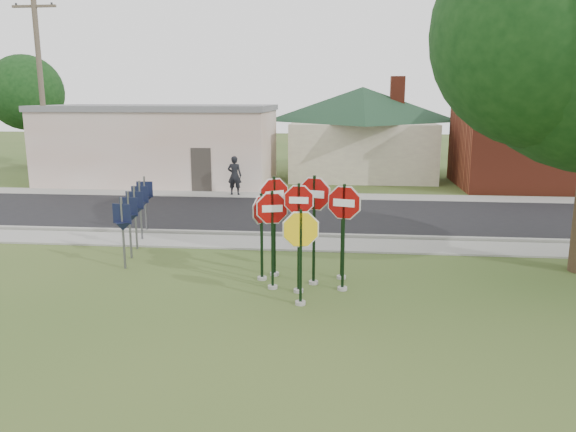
# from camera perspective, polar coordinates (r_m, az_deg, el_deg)

# --- Properties ---
(ground) EXTENTS (120.00, 120.00, 0.00)m
(ground) POSITION_cam_1_polar(r_m,az_deg,el_deg) (12.82, 0.94, -9.35)
(ground) COLOR #304A1B
(ground) RESTS_ON ground
(sidewalk_near) EXTENTS (60.00, 1.60, 0.06)m
(sidewalk_near) POSITION_cam_1_polar(r_m,az_deg,el_deg) (18.03, 2.40, -2.87)
(sidewalk_near) COLOR gray
(sidewalk_near) RESTS_ON ground
(road) EXTENTS (60.00, 7.00, 0.04)m
(road) POSITION_cam_1_polar(r_m,az_deg,el_deg) (22.40, 3.07, 0.07)
(road) COLOR black
(road) RESTS_ON ground
(sidewalk_far) EXTENTS (60.00, 1.60, 0.06)m
(sidewalk_far) POSITION_cam_1_polar(r_m,az_deg,el_deg) (26.62, 3.51, 2.01)
(sidewalk_far) COLOR gray
(sidewalk_far) RESTS_ON ground
(curb) EXTENTS (60.00, 0.20, 0.14)m
(curb) POSITION_cam_1_polar(r_m,az_deg,el_deg) (18.98, 2.58, -1.98)
(curb) COLOR gray
(curb) RESTS_ON ground
(stop_sign_center) EXTENTS (0.99, 0.24, 2.78)m
(stop_sign_center) POSITION_cam_1_polar(r_m,az_deg,el_deg) (13.33, 1.10, -0.75)
(stop_sign_center) COLOR gray
(stop_sign_center) RESTS_ON ground
(stop_sign_yellow) EXTENTS (1.14, 0.24, 2.35)m
(stop_sign_yellow) POSITION_cam_1_polar(r_m,az_deg,el_deg) (12.59, 1.30, -2.89)
(stop_sign_yellow) COLOR gray
(stop_sign_yellow) RESTS_ON ground
(stop_sign_left) EXTENTS (1.04, 0.30, 2.57)m
(stop_sign_left) POSITION_cam_1_polar(r_m,az_deg,el_deg) (13.62, -1.61, -1.01)
(stop_sign_left) COLOR gray
(stop_sign_left) RESTS_ON ground
(stop_sign_right) EXTENTS (1.10, 0.31, 2.76)m
(stop_sign_right) POSITION_cam_1_polar(r_m,az_deg,el_deg) (13.53, 5.69, -0.50)
(stop_sign_right) COLOR gray
(stop_sign_right) RESTS_ON ground
(stop_sign_back_right) EXTENTS (1.10, 0.38, 2.91)m
(stop_sign_back_right) POSITION_cam_1_polar(r_m,az_deg,el_deg) (13.90, 2.67, 0.35)
(stop_sign_back_right) COLOR gray
(stop_sign_back_right) RESTS_ON ground
(stop_sign_back_left) EXTENTS (0.95, 0.70, 2.78)m
(stop_sign_back_left) POSITION_cam_1_polar(r_m,az_deg,el_deg) (14.60, -1.41, 0.57)
(stop_sign_back_left) COLOR gray
(stop_sign_back_left) RESTS_ON ground
(stop_sign_far_right) EXTENTS (0.68, 0.85, 2.55)m
(stop_sign_far_right) POSITION_cam_1_polar(r_m,az_deg,el_deg) (14.43, 5.56, -0.39)
(stop_sign_far_right) COLOR gray
(stop_sign_far_right) RESTS_ON ground
(stop_sign_far_left) EXTENTS (0.44, 0.94, 2.38)m
(stop_sign_far_left) POSITION_cam_1_polar(r_m,az_deg,el_deg) (14.32, -2.70, -0.97)
(stop_sign_far_left) COLOR gray
(stop_sign_far_left) RESTS_ON ground
(route_sign_row) EXTENTS (1.43, 4.63, 2.00)m
(route_sign_row) POSITION_cam_1_polar(r_m,az_deg,el_deg) (17.92, -15.26, 0.53)
(route_sign_row) COLOR #59595E
(route_sign_row) RESTS_ON ground
(building_stucco) EXTENTS (12.20, 6.20, 4.20)m
(building_stucco) POSITION_cam_1_polar(r_m,az_deg,el_deg) (31.61, -12.82, 7.21)
(building_stucco) COLOR silver
(building_stucco) RESTS_ON ground
(building_house) EXTENTS (11.60, 11.60, 6.20)m
(building_house) POSITION_cam_1_polar(r_m,az_deg,el_deg) (33.92, 7.55, 10.25)
(building_house) COLOR beige
(building_house) RESTS_ON ground
(building_brick) EXTENTS (10.20, 6.20, 4.75)m
(building_brick) POSITION_cam_1_polar(r_m,az_deg,el_deg) (32.40, 25.77, 6.88)
(building_brick) COLOR maroon
(building_brick) RESTS_ON ground
(utility_pole_near) EXTENTS (2.20, 0.26, 9.50)m
(utility_pole_near) POSITION_cam_1_polar(r_m,az_deg,el_deg) (30.95, -23.75, 11.63)
(utility_pole_near) COLOR #45392E
(utility_pole_near) RESTS_ON ground
(bg_tree_left) EXTENTS (4.90, 4.90, 7.35)m
(bg_tree_left) POSITION_cam_1_polar(r_m,az_deg,el_deg) (41.57, -25.12, 11.26)
(bg_tree_left) COLOR #312216
(bg_tree_left) RESTS_ON ground
(pedestrian) EXTENTS (0.70, 0.49, 1.85)m
(pedestrian) POSITION_cam_1_polar(r_m,az_deg,el_deg) (26.84, -5.45, 4.13)
(pedestrian) COLOR black
(pedestrian) RESTS_ON sidewalk_far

